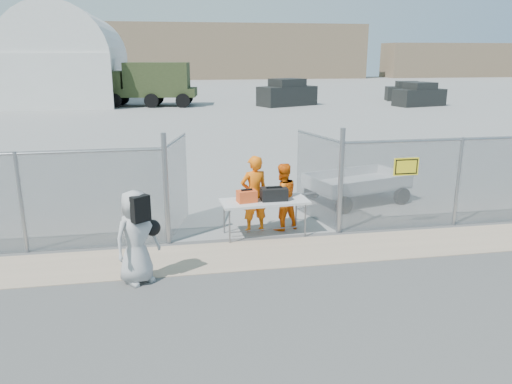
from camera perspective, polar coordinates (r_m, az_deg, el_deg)
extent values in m
plane|color=#464646|center=(9.81, 2.09, -9.30)|extent=(160.00, 160.00, 0.00)
cube|color=gray|center=(50.90, -8.14, 10.72)|extent=(160.00, 80.00, 0.01)
cube|color=tan|center=(10.71, 0.95, -7.06)|extent=(44.00, 1.60, 0.01)
cube|color=#F15322|center=(11.35, -1.07, -0.49)|extent=(0.47, 0.35, 0.27)
cube|color=black|center=(11.50, 2.07, -0.23)|extent=(0.60, 0.35, 0.29)
imported|color=orange|center=(11.76, -0.22, -0.24)|extent=(0.75, 0.57, 1.85)
imported|color=orange|center=(11.93, 3.01, -0.57)|extent=(0.96, 0.85, 1.63)
imported|color=#A6A6A6|center=(9.41, -13.53, -5.02)|extent=(1.03, 0.95, 1.77)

